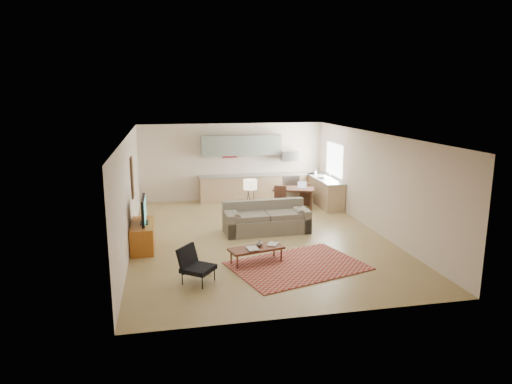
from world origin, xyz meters
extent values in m
plane|color=#967F4B|center=(0.00, 0.00, 0.00)|extent=(9.00, 9.00, 0.00)
plane|color=white|center=(0.00, 0.00, 2.70)|extent=(9.00, 9.00, 0.00)
plane|color=beige|center=(0.00, 4.50, 1.35)|extent=(6.50, 0.00, 6.50)
plane|color=beige|center=(0.00, -4.50, 1.35)|extent=(6.50, 0.00, 6.50)
plane|color=beige|center=(-3.25, 0.00, 1.35)|extent=(0.00, 9.00, 9.00)
plane|color=beige|center=(3.25, 0.00, 1.35)|extent=(0.00, 9.00, 9.00)
cube|color=#A5A8AD|center=(2.00, 4.18, 0.45)|extent=(0.62, 0.62, 0.90)
cube|color=#A5A8AD|center=(2.00, 4.20, 1.55)|extent=(0.62, 0.40, 0.35)
cube|color=gray|center=(0.30, 4.33, 1.95)|extent=(2.80, 0.34, 0.70)
cube|color=white|center=(3.23, 3.00, 1.55)|extent=(0.02, 1.40, 1.05)
cube|color=maroon|center=(0.42, -2.25, 0.01)|extent=(3.23, 2.65, 0.02)
imported|color=maroon|center=(-0.66, -1.99, 0.38)|extent=(0.29, 0.36, 0.03)
imported|color=navy|center=(-0.13, -1.71, 0.38)|extent=(0.47, 0.49, 0.02)
imported|color=black|center=(-0.35, -1.81, 0.45)|extent=(0.17, 0.17, 0.16)
imported|color=#F7E0C5|center=(2.83, 3.72, 1.02)|extent=(0.10, 0.10, 0.19)
camera|label=1|loc=(-2.36, -11.35, 3.74)|focal=32.00mm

